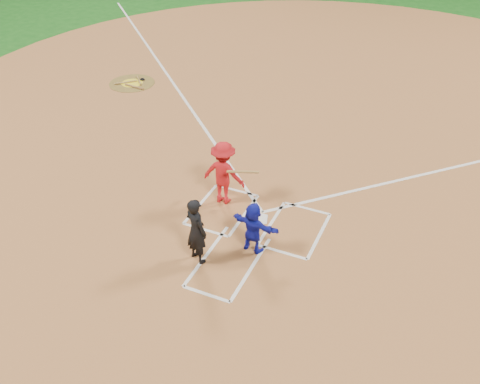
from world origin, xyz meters
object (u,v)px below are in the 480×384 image
at_px(home_plate, 258,219).
at_px(umpire, 196,231).
at_px(on_deck_circle, 132,83).
at_px(batter_at_plate, 224,173).
at_px(catcher, 253,228).

xyz_separation_m(home_plate, umpire, (-0.67, -1.90, 0.81)).
relative_size(on_deck_circle, umpire, 1.04).
relative_size(home_plate, batter_at_plate, 0.35).
distance_m(on_deck_circle, umpire, 10.26).
bearing_deg(on_deck_circle, home_plate, -37.47).
xyz_separation_m(on_deck_circle, catcher, (7.82, -6.83, 0.63)).
bearing_deg(on_deck_circle, batter_at_plate, -40.06).
bearing_deg(umpire, on_deck_circle, -23.96).
height_order(catcher, umpire, umpire).
height_order(on_deck_circle, batter_at_plate, batter_at_plate).
height_order(catcher, batter_at_plate, batter_at_plate).
xyz_separation_m(home_plate, on_deck_circle, (-7.49, 5.74, -0.00)).
bearing_deg(home_plate, umpire, 70.48).
bearing_deg(catcher, umpire, 47.36).
distance_m(home_plate, umpire, 2.17).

